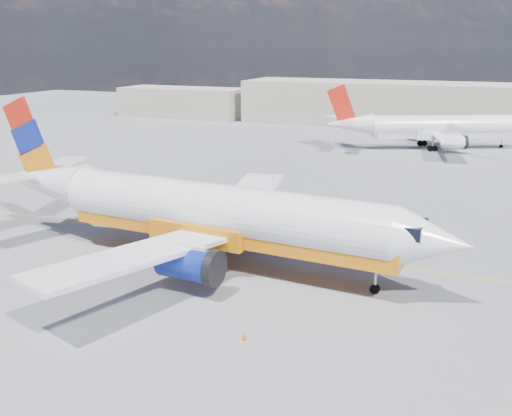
% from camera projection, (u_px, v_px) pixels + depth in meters
% --- Properties ---
extents(ground, '(240.00, 240.00, 0.00)m').
position_uv_depth(ground, '(249.00, 262.00, 40.34)').
color(ground, slate).
rests_on(ground, ground).
extents(taxi_line, '(70.00, 0.15, 0.01)m').
position_uv_depth(taxi_line, '(264.00, 249.00, 43.01)').
color(taxi_line, yellow).
rests_on(taxi_line, ground).
extents(terminal_main, '(70.00, 14.00, 8.00)m').
position_uv_depth(terminal_main, '(431.00, 105.00, 104.26)').
color(terminal_main, beige).
rests_on(terminal_main, ground).
extents(terminal_annex, '(26.00, 10.00, 6.00)m').
position_uv_depth(terminal_annex, '(183.00, 102.00, 119.82)').
color(terminal_annex, beige).
rests_on(terminal_annex, ground).
extents(main_jet, '(36.34, 28.67, 11.01)m').
position_uv_depth(main_jet, '(206.00, 212.00, 39.37)').
color(main_jet, white).
rests_on(main_jet, ground).
extents(second_jet, '(30.32, 22.80, 9.37)m').
position_uv_depth(second_jet, '(435.00, 127.00, 83.10)').
color(second_jet, white).
rests_on(second_jet, ground).
extents(traffic_cone, '(0.36, 0.36, 0.51)m').
position_uv_depth(traffic_cone, '(244.00, 337.00, 29.57)').
color(traffic_cone, white).
rests_on(traffic_cone, ground).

